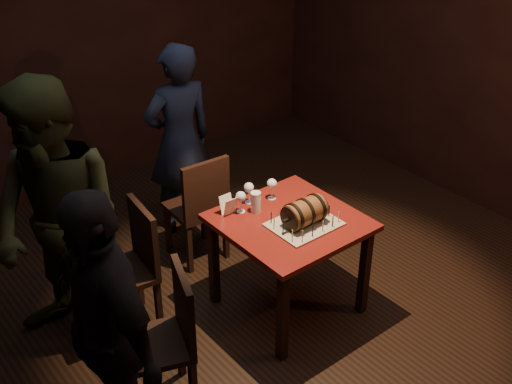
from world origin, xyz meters
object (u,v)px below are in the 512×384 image
wine_glass_mid (249,188)px  chair_left_rear (132,262)px  pint_of_ale (256,202)px  person_back (179,141)px  chair_back (200,204)px  person_left_front (105,330)px  barrel_cake (305,212)px  wine_glass_left (241,197)px  pub_table (289,233)px  chair_left_front (169,333)px  person_left_rear (60,228)px  wine_glass_right (272,184)px

wine_glass_mid → chair_left_rear: size_ratio=0.17×
pint_of_ale → person_back: (0.12, 1.16, 0.00)m
chair_back → person_back: (0.16, 0.52, 0.30)m
chair_left_rear → person_left_front: size_ratio=0.56×
barrel_cake → pint_of_ale: 0.37m
wine_glass_left → chair_back: bearing=85.8°
pub_table → chair_left_front: chair_left_front is taller
wine_glass_left → pint_of_ale: wine_glass_left is taller
barrel_cake → wine_glass_left: bearing=120.1°
pub_table → person_left_rear: (-1.37, 0.58, 0.31)m
wine_glass_right → chair_left_rear: chair_left_rear is taller
person_left_rear → barrel_cake: bearing=41.7°
pub_table → wine_glass_left: 0.42m
chair_left_rear → chair_left_front: 0.77m
pub_table → barrel_cake: (0.03, -0.11, 0.21)m
pub_table → person_left_front: bearing=-169.1°
pint_of_ale → wine_glass_mid: bearing=74.3°
wine_glass_mid → wine_glass_left: bearing=-152.3°
wine_glass_left → pint_of_ale: bearing=-33.2°
pint_of_ale → person_left_front: size_ratio=0.09×
chair_left_rear → barrel_cake: bearing=-33.3°
chair_left_rear → person_left_rear: bearing=172.4°
pub_table → person_back: (0.01, 1.39, 0.18)m
pub_table → wine_glass_left: wine_glass_left is taller
wine_glass_mid → chair_left_front: size_ratio=0.17×
barrel_cake → wine_glass_right: (0.05, 0.40, 0.02)m
chair_left_rear → person_back: bearing=42.2°
pint_of_ale → chair_back: 0.70m
wine_glass_left → chair_left_rear: (-0.74, 0.24, -0.35)m
person_back → wine_glass_right: bearing=99.2°
wine_glass_mid → chair_back: bearing=98.6°
wine_glass_right → chair_back: size_ratio=0.17×
barrel_cake → person_back: size_ratio=0.20×
wine_glass_right → pint_of_ale: size_ratio=1.07×
wine_glass_left → chair_left_front: size_ratio=0.17×
wine_glass_right → chair_left_front: chair_left_front is taller
chair_left_front → barrel_cake: bearing=5.3°
chair_left_front → wine_glass_left: bearing=28.8°
pub_table → chair_left_rear: bearing=150.7°
wine_glass_mid → chair_left_rear: chair_left_rear is taller
person_left_rear → wine_glass_right: bearing=56.7°
person_left_rear → chair_left_rear: bearing=60.5°
barrel_cake → person_back: bearing=90.9°
person_left_rear → wine_glass_left: bearing=53.8°
chair_back → person_left_front: 1.82m
wine_glass_right → chair_left_rear: size_ratio=0.17×
person_back → chair_back: bearing=77.7°
pub_table → person_left_front: (-1.53, -0.30, 0.19)m
chair_back → person_back: person_back is taller
wine_glass_left → person_back: bearing=79.4°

